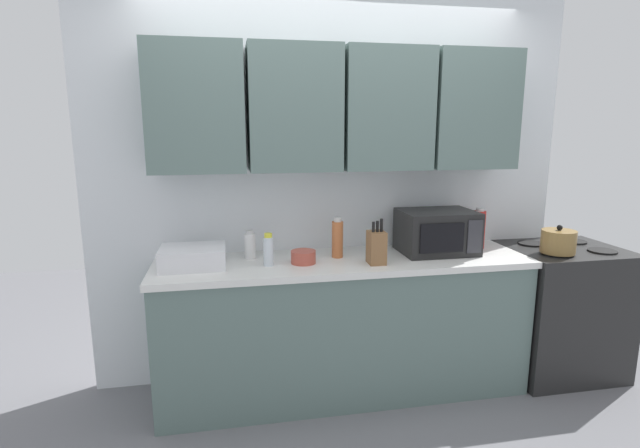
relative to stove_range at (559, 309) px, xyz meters
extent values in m
cube|color=white|center=(-1.57, 0.35, 0.85)|extent=(3.23, 0.06, 2.60)
cube|color=slate|center=(-2.44, 0.16, 1.37)|extent=(0.56, 0.33, 0.75)
cube|color=slate|center=(-1.86, 0.16, 1.37)|extent=(0.56, 0.33, 0.75)
cube|color=slate|center=(-1.27, 0.16, 1.37)|extent=(0.56, 0.33, 0.75)
cube|color=slate|center=(-0.69, 0.16, 1.37)|extent=(0.56, 0.33, 0.75)
cube|color=slate|center=(-1.57, 0.02, -0.02)|extent=(2.33, 0.60, 0.86)
cube|color=white|center=(-1.57, 0.02, 0.43)|extent=(2.36, 0.63, 0.04)
cube|color=black|center=(0.00, 0.00, 0.00)|extent=(0.76, 0.64, 0.90)
cylinder|color=black|center=(-0.17, -0.14, 0.45)|extent=(0.18, 0.18, 0.01)
cylinder|color=black|center=(0.17, -0.14, 0.45)|extent=(0.18, 0.18, 0.01)
cylinder|color=black|center=(-0.17, 0.14, 0.45)|extent=(0.18, 0.18, 0.01)
cylinder|color=black|center=(0.17, 0.14, 0.45)|extent=(0.18, 0.18, 0.01)
cylinder|color=olive|center=(-0.17, -0.14, 0.53)|extent=(0.22, 0.22, 0.15)
sphere|color=black|center=(-0.17, -0.14, 0.63)|extent=(0.04, 0.04, 0.04)
cube|color=black|center=(-0.93, 0.07, 0.59)|extent=(0.48, 0.36, 0.28)
cube|color=black|center=(-0.97, -0.12, 0.59)|extent=(0.29, 0.01, 0.18)
cube|color=#2D2D33|center=(-0.75, -0.12, 0.59)|extent=(0.10, 0.01, 0.21)
cube|color=silver|center=(-2.49, 0.02, 0.51)|extent=(0.38, 0.30, 0.12)
cube|color=brown|center=(-1.40, -0.12, 0.55)|extent=(0.10, 0.12, 0.20)
cylinder|color=black|center=(-1.42, -0.13, 0.68)|extent=(0.02, 0.02, 0.06)
cylinder|color=black|center=(-1.40, -0.13, 0.68)|extent=(0.02, 0.02, 0.07)
cylinder|color=black|center=(-1.37, -0.13, 0.69)|extent=(0.02, 0.02, 0.08)
cylinder|color=white|center=(-2.15, 0.14, 0.53)|extent=(0.07, 0.07, 0.16)
cylinder|color=silver|center=(-2.15, 0.14, 0.62)|extent=(0.05, 0.05, 0.02)
cylinder|color=red|center=(-0.59, 0.12, 0.58)|extent=(0.08, 0.08, 0.26)
cylinder|color=silver|center=(-0.59, 0.12, 0.72)|extent=(0.06, 0.06, 0.02)
cylinder|color=silver|center=(-2.05, -0.04, 0.54)|extent=(0.06, 0.06, 0.17)
cylinder|color=yellow|center=(-2.05, -0.04, 0.63)|extent=(0.05, 0.05, 0.02)
cylinder|color=#BC6638|center=(-1.60, 0.07, 0.56)|extent=(0.07, 0.07, 0.23)
cylinder|color=silver|center=(-1.60, 0.07, 0.69)|extent=(0.05, 0.05, 0.03)
cylinder|color=#B24C3D|center=(-1.83, -0.03, 0.49)|extent=(0.15, 0.15, 0.08)
camera|label=1|loc=(-2.27, -2.84, 1.27)|focal=27.06mm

